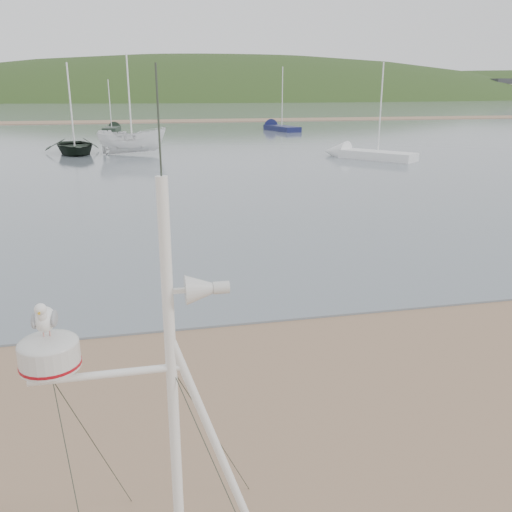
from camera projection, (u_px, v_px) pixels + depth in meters
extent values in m
plane|color=#88674E|center=(81.00, 497.00, 5.87)|extent=(560.00, 560.00, 0.00)
cube|color=slate|center=(130.00, 107.00, 129.02)|extent=(560.00, 256.00, 0.04)
cube|color=#88674E|center=(128.00, 122.00, 71.16)|extent=(560.00, 7.00, 0.07)
ellipsoid|color=#223817|center=(226.00, 150.00, 239.82)|extent=(400.00, 180.00, 80.00)
ellipsoid|color=#223817|center=(507.00, 130.00, 266.50)|extent=(300.00, 135.00, 56.00)
cube|color=silver|center=(19.00, 89.00, 180.19)|extent=(8.40, 6.30, 8.00)
cube|color=silver|center=(100.00, 89.00, 185.51)|extent=(8.40, 6.30, 8.00)
cube|color=silver|center=(176.00, 89.00, 190.83)|extent=(8.40, 6.30, 8.00)
cube|color=silver|center=(248.00, 89.00, 196.14)|extent=(8.40, 6.30, 8.00)
cube|color=silver|center=(317.00, 89.00, 201.46)|extent=(8.40, 6.30, 8.00)
cube|color=silver|center=(381.00, 89.00, 206.78)|extent=(8.40, 6.30, 8.00)
cube|color=silver|center=(443.00, 89.00, 212.09)|extent=(8.40, 6.30, 8.00)
cube|color=silver|center=(501.00, 89.00, 217.41)|extent=(8.40, 6.30, 8.00)
cylinder|color=white|center=(173.00, 397.00, 4.44)|extent=(0.09, 0.09, 3.63)
cylinder|color=white|center=(221.00, 456.00, 4.70)|extent=(0.84, 0.07, 2.38)
cylinder|color=white|center=(107.00, 374.00, 4.25)|extent=(1.18, 0.06, 0.06)
cylinder|color=#2D382D|center=(159.00, 124.00, 3.79)|extent=(0.01, 0.01, 0.82)
cube|color=white|center=(52.00, 372.00, 4.15)|extent=(0.15, 0.15, 0.08)
cylinder|color=silver|center=(49.00, 356.00, 4.11)|extent=(0.45, 0.45, 0.20)
cylinder|color=#9F0B15|center=(50.00, 364.00, 4.13)|extent=(0.46, 0.46, 0.02)
ellipsoid|color=silver|center=(48.00, 344.00, 4.08)|extent=(0.45, 0.45, 0.13)
cone|color=silver|center=(200.00, 289.00, 4.21)|extent=(0.24, 0.24, 0.24)
cylinder|color=silver|center=(221.00, 288.00, 4.25)|extent=(0.13, 0.10, 0.10)
cube|color=white|center=(179.00, 291.00, 4.18)|extent=(0.18, 0.04, 0.04)
cylinder|color=tan|center=(43.00, 332.00, 4.05)|extent=(0.01, 0.01, 0.06)
cylinder|color=tan|center=(50.00, 332.00, 4.05)|extent=(0.01, 0.01, 0.06)
ellipsoid|color=white|center=(45.00, 319.00, 4.02)|extent=(0.15, 0.25, 0.18)
ellipsoid|color=gray|center=(35.00, 320.00, 4.00)|extent=(0.05, 0.20, 0.12)
ellipsoid|color=gray|center=(54.00, 318.00, 4.02)|extent=(0.05, 0.20, 0.12)
cone|color=white|center=(48.00, 315.00, 4.14)|extent=(0.08, 0.07, 0.08)
ellipsoid|color=white|center=(42.00, 314.00, 3.91)|extent=(0.07, 0.07, 0.11)
sphere|color=white|center=(40.00, 309.00, 3.88)|extent=(0.09, 0.09, 0.09)
cone|color=gold|center=(40.00, 312.00, 3.83)|extent=(0.02, 0.05, 0.02)
imported|color=black|center=(72.00, 115.00, 35.56)|extent=(3.71, 1.75, 5.00)
imported|color=white|center=(131.00, 119.00, 35.43)|extent=(1.95, 1.91, 4.53)
cube|color=white|center=(378.00, 155.00, 33.36)|extent=(4.11, 4.63, 0.50)
cone|color=white|center=(335.00, 152.00, 35.18)|extent=(2.21, 2.23, 1.51)
cylinder|color=white|center=(381.00, 108.00, 32.52)|extent=(0.08, 0.08, 5.18)
cube|color=black|center=(112.00, 129.00, 54.43)|extent=(1.77, 4.26, 0.50)
cone|color=black|center=(116.00, 128.00, 56.94)|extent=(1.48, 1.59, 1.32)
cylinder|color=white|center=(110.00, 103.00, 53.68)|extent=(0.08, 0.08, 4.55)
cube|color=#131743|center=(282.00, 128.00, 56.05)|extent=(2.85, 5.51, 0.50)
cone|color=#131743|center=(267.00, 126.00, 58.96)|extent=(2.06, 2.18, 1.69)
cylinder|color=white|center=(282.00, 97.00, 55.12)|extent=(0.08, 0.08, 5.79)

